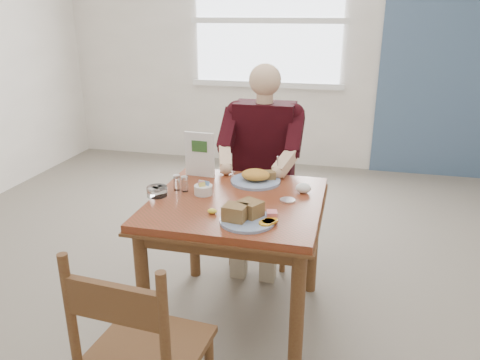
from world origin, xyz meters
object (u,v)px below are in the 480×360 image
(chair_far, at_px, (264,193))
(diner, at_px, (262,152))
(table, at_px, (237,218))
(near_plate, at_px, (246,215))
(chair_near, at_px, (141,356))
(far_plate, at_px, (257,178))

(chair_far, height_order, diner, diner)
(table, bearing_deg, near_plate, -66.55)
(chair_near, xyz_separation_m, far_plate, (0.18, 1.23, 0.30))
(diner, distance_m, near_plate, 0.97)
(chair_far, height_order, far_plate, chair_far)
(chair_near, distance_m, diner, 1.70)
(near_plate, bearing_deg, table, 113.45)
(chair_near, height_order, far_plate, chair_near)
(near_plate, height_order, far_plate, near_plate)
(chair_far, height_order, near_plate, chair_far)
(table, relative_size, chair_far, 0.97)
(table, xyz_separation_m, chair_far, (0.00, 0.80, -0.16))
(chair_near, bearing_deg, table, 82.16)
(chair_far, xyz_separation_m, chair_near, (-0.13, -1.75, 0.00))
(table, relative_size, chair_near, 0.97)
(chair_near, xyz_separation_m, diner, (0.13, 1.66, 0.33))
(table, xyz_separation_m, diner, (0.00, 0.71, 0.17))
(chair_far, xyz_separation_m, near_plate, (0.11, -1.06, 0.30))
(table, height_order, diner, diner)
(table, distance_m, chair_far, 0.81)
(chair_far, bearing_deg, table, -90.00)
(chair_far, relative_size, diner, 0.69)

